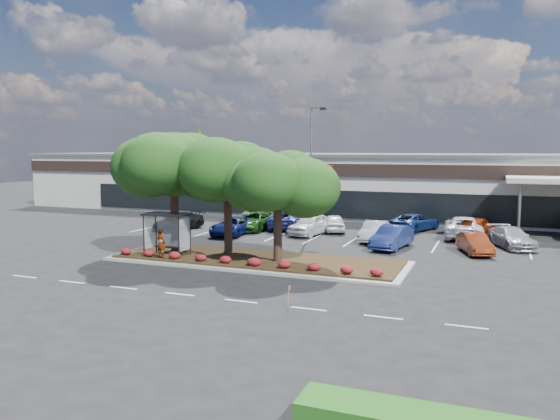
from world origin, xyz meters
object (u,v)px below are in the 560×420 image
at_px(light_pole, 312,178).
at_px(survey_stake, 289,294).
at_px(car_0, 178,221).
at_px(car_1, 232,226).

xyz_separation_m(light_pole, survey_stake, (5.49, -19.83, -3.85)).
relative_size(light_pole, car_0, 2.10).
height_order(car_0, car_1, car_0).
bearing_deg(car_0, light_pole, 27.34).
height_order(light_pole, survey_stake, light_pole).
xyz_separation_m(car_0, car_1, (5.52, -0.87, -0.00)).
xyz_separation_m(survey_stake, car_1, (-11.23, 17.08, 0.06)).
bearing_deg(survey_stake, car_0, 133.01).
bearing_deg(light_pole, car_0, -170.52).
xyz_separation_m(survey_stake, car_0, (-16.75, 17.96, 0.06)).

